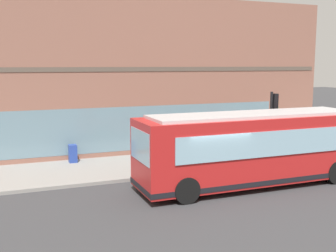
% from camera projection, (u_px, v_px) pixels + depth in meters
% --- Properties ---
extents(ground, '(120.00, 120.00, 0.00)m').
position_uv_depth(ground, '(208.00, 192.00, 16.55)').
color(ground, '#38383A').
extents(sidewalk_curb, '(4.60, 40.00, 0.15)m').
position_uv_depth(sidewalk_curb, '(164.00, 164.00, 21.04)').
color(sidewalk_curb, gray).
rests_on(sidewalk_curb, ground).
extents(building_corner, '(6.16, 22.42, 8.73)m').
position_uv_depth(building_corner, '(133.00, 76.00, 25.33)').
color(building_corner, '#8C5B4C').
rests_on(building_corner, ground).
extents(city_bus_nearside, '(2.63, 10.05, 3.07)m').
position_uv_depth(city_bus_nearside, '(253.00, 149.00, 17.38)').
color(city_bus_nearside, red).
rests_on(city_bus_nearside, ground).
extents(traffic_light_near_corner, '(0.32, 0.49, 3.55)m').
position_uv_depth(traffic_light_near_corner, '(273.00, 113.00, 20.99)').
color(traffic_light_near_corner, black).
rests_on(traffic_light_near_corner, sidewalk_curb).
extents(fire_hydrant, '(0.35, 0.35, 0.74)m').
position_uv_depth(fire_hydrant, '(247.00, 148.00, 22.75)').
color(fire_hydrant, yellow).
rests_on(fire_hydrant, sidewalk_curb).
extents(pedestrian_near_building_entrance, '(0.32, 0.32, 1.81)m').
position_uv_depth(pedestrian_near_building_entrance, '(286.00, 137.00, 22.10)').
color(pedestrian_near_building_entrance, '#3F8C4C').
rests_on(pedestrian_near_building_entrance, sidewalk_curb).
extents(pedestrian_walking_along_curb, '(0.32, 0.32, 1.59)m').
position_uv_depth(pedestrian_walking_along_curb, '(312.00, 137.00, 23.20)').
color(pedestrian_walking_along_curb, silver).
rests_on(pedestrian_walking_along_curb, sidewalk_curb).
extents(newspaper_vending_box, '(0.44, 0.42, 0.90)m').
position_uv_depth(newspaper_vending_box, '(73.00, 153.00, 20.94)').
color(newspaper_vending_box, '#263F99').
rests_on(newspaper_vending_box, sidewalk_curb).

